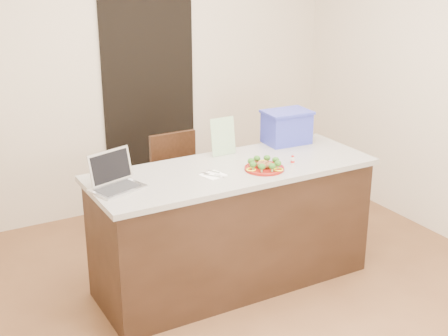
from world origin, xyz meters
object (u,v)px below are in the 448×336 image
yogurt_bottle (293,161)px  island (233,226)px  laptop (114,178)px  napkin (213,175)px  chair (179,181)px  plate (264,168)px  blue_box (287,127)px

yogurt_bottle → island: bearing=159.5°
yogurt_bottle → laptop: size_ratio=0.17×
napkin → chair: size_ratio=0.15×
plate → laptop: laptop is taller
chair → island: bearing=-88.2°
yogurt_bottle → napkin: bearing=173.2°
laptop → chair: size_ratio=0.41×
plate → napkin: 0.38m
yogurt_bottle → chair: bearing=113.2°
island → blue_box: 0.93m
napkin → island: bearing=21.5°
blue_box → chair: 1.04m
blue_box → chair: (-0.69, 0.57, -0.53)m
plate → blue_box: blue_box is taller
laptop → plate: bearing=-28.7°
island → chair: (-0.03, 0.86, 0.06)m
island → laptop: (-0.86, 0.05, 0.52)m
plate → yogurt_bottle: 0.24m
napkin → blue_box: blue_box is taller
island → laptop: size_ratio=5.45×
yogurt_bottle → blue_box: (0.25, 0.44, 0.11)m
laptop → blue_box: 1.54m
laptop → island: bearing=-21.0°
island → yogurt_bottle: bearing=-20.5°
yogurt_bottle → chair: size_ratio=0.07×
island → yogurt_bottle: 0.65m
napkin → plate: bearing=-11.0°
chair → yogurt_bottle: bearing=-66.7°
island → laptop: laptop is taller
island → chair: bearing=91.7°
plate → chair: 1.11m
napkin → yogurt_bottle: size_ratio=2.25×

